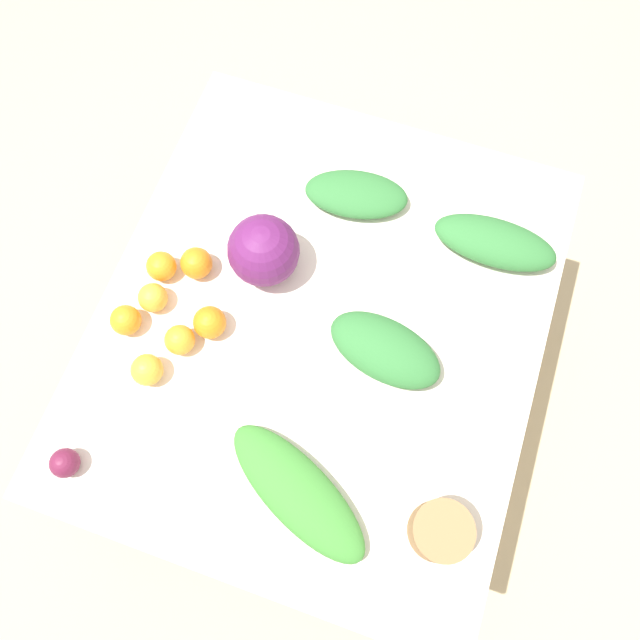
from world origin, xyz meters
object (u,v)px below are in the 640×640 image
cabbage_purple (264,251)px  greens_bunch_beet_tops (385,350)px  paper_bag (441,531)px  orange_4 (196,263)px  orange_6 (161,267)px  orange_1 (180,340)px  orange_0 (153,298)px  orange_2 (210,322)px  orange_3 (126,320)px  orange_5 (147,370)px  beet_root (65,463)px  greens_bunch_scallion (298,492)px  greens_bunch_chard (495,242)px  greens_bunch_kale (356,194)px

cabbage_purple → greens_bunch_beet_tops: bearing=-110.3°
cabbage_purple → paper_bag: size_ratio=1.34×
greens_bunch_beet_tops → orange_4: (0.06, 0.50, -0.00)m
paper_bag → orange_6: size_ratio=1.77×
orange_1 → orange_0: bearing=53.3°
orange_0 → orange_2: bearing=-95.6°
orange_3 → orange_5: 0.14m
paper_bag → greens_bunch_beet_tops: 0.41m
greens_bunch_beet_tops → beet_root: (-0.48, 0.59, -0.01)m
orange_0 → orange_1: size_ratio=0.99×
orange_0 → orange_6: size_ratio=0.97×
orange_1 → orange_5: (-0.09, 0.04, 0.00)m
greens_bunch_scallion → greens_bunch_beet_tops: bearing=-13.0°
greens_bunch_scallion → orange_6: 0.64m
orange_0 → orange_6: bearing=9.7°
greens_bunch_scallion → beet_root: same height
greens_bunch_chard → orange_6: greens_bunch_chard is taller
orange_0 → orange_3: size_ratio=0.98×
paper_bag → beet_root: bearing=99.1°
orange_3 → orange_6: (0.16, -0.02, 0.00)m
cabbage_purple → orange_0: (-0.18, 0.22, -0.05)m
cabbage_purple → orange_1: bearing=155.6°
greens_bunch_kale → beet_root: beet_root is taller
beet_root → orange_6: size_ratio=0.89×
greens_bunch_kale → orange_0: (-0.43, 0.38, 0.00)m
orange_6 → beet_root: bearing=178.8°
greens_bunch_kale → orange_4: (-0.32, 0.31, 0.01)m
cabbage_purple → orange_2: cabbage_purple is taller
cabbage_purple → greens_bunch_scallion: (-0.50, -0.26, -0.05)m
orange_4 → orange_1: bearing=-168.8°
greens_bunch_scallion → greens_bunch_chard: (0.73, -0.26, 0.01)m
cabbage_purple → orange_1: size_ratio=2.42×
greens_bunch_beet_tops → orange_6: bearing=87.4°
orange_2 → orange_5: size_ratio=1.06×
orange_4 → orange_5: 0.29m
orange_3 → greens_bunch_chard: bearing=-58.2°
orange_0 → paper_bag: bearing=-110.1°
orange_2 → greens_bunch_scallion: bearing=-132.3°
cabbage_purple → greens_bunch_kale: size_ratio=0.66×
orange_2 → orange_4: (0.13, 0.09, -0.00)m
orange_5 → cabbage_purple: bearing=-24.5°
orange_1 → orange_4: bearing=11.2°
orange_1 → cabbage_purple: bearing=-24.4°
orange_6 → paper_bag: bearing=-114.7°
greens_bunch_beet_tops → orange_2: size_ratio=3.51×
greens_bunch_chard → orange_2: bearing=125.8°
orange_6 → orange_4: bearing=-65.0°
greens_bunch_kale → orange_1: orange_1 is taller
greens_bunch_scallion → beet_root: 0.52m
orange_3 → orange_4: (0.19, -0.10, 0.00)m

